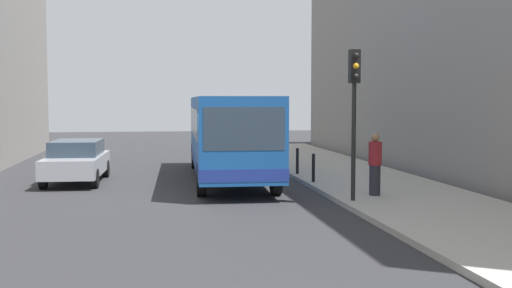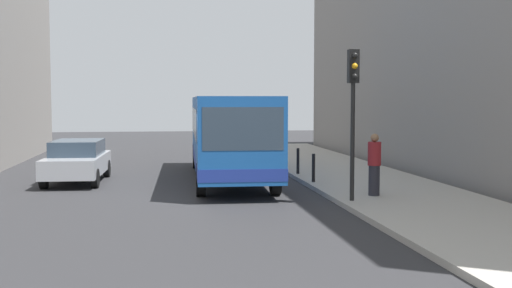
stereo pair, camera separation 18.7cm
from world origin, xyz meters
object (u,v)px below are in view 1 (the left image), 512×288
bus (228,132)px  bollard_far (284,155)px  car_beside_bus (77,160)px  traffic_light (354,96)px  pedestrian_near_signal (375,164)px  bollard_mid (297,161)px  bollard_near (313,168)px

bus → bollard_far: 3.70m
car_beside_bus → traffic_light: traffic_light is taller
bus → pedestrian_near_signal: 6.62m
car_beside_bus → bollard_mid: bearing=-176.9°
car_beside_bus → traffic_light: (8.06, -6.23, 2.22)m
pedestrian_near_signal → bollard_near: bearing=113.0°
traffic_light → car_beside_bus: bearing=142.3°
bollard_near → bollard_mid: (0.00, 2.38, 0.00)m
bus → bollard_near: bearing=140.0°
bollard_near → bollard_far: 4.76m
bollard_near → bollard_mid: size_ratio=1.00×
pedestrian_near_signal → bollard_far: bearing=102.7°
bollard_mid → pedestrian_near_signal: size_ratio=0.53×
bus → bollard_mid: (2.59, 0.03, -1.10)m
bollard_near → bollard_mid: bearing=90.0°
bollard_near → bus: bearing=137.7°
car_beside_bus → pedestrian_near_signal: 10.49m
car_beside_bus → bollard_far: car_beside_bus is taller
traffic_light → bollard_mid: bearing=90.9°
bus → car_beside_bus: bearing=2.9°
car_beside_bus → bollard_far: (7.96, 2.48, -0.16)m
bollard_near → bollard_far: size_ratio=1.00×
bollard_far → pedestrian_near_signal: size_ratio=0.53×
bollard_far → pedestrian_near_signal: bearing=-82.8°
bollard_far → bus: bearing=-137.1°
car_beside_bus → bollard_far: size_ratio=4.71×
bus → bollard_far: (2.59, 2.41, -1.10)m
car_beside_bus → bollard_near: size_ratio=4.71×
bus → car_beside_bus: bus is taller
traffic_light → pedestrian_near_signal: (0.90, 0.78, -1.96)m
car_beside_bus → bollard_mid: 7.96m
traffic_light → bollard_near: bearing=91.5°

